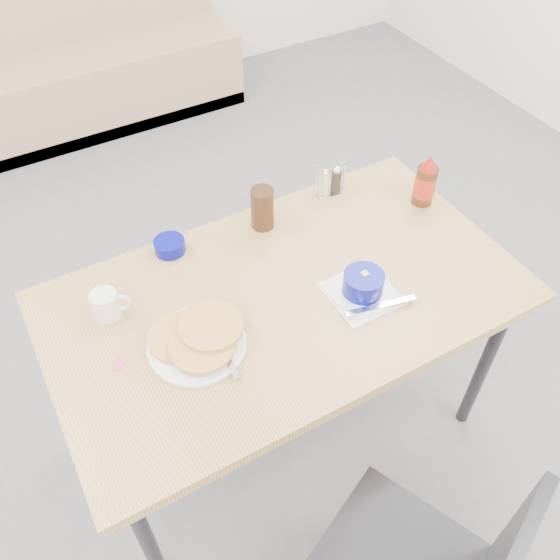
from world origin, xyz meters
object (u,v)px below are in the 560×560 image
condiment_caddy (330,182)px  syrup_bottle (425,183)px  pancake_plate (197,340)px  grits_setting (363,286)px  booth_bench (76,65)px  butter_bowl (169,246)px  coffee_mug (107,304)px  creamer_bowl (170,246)px  amber_tumbler (262,208)px  dining_table (286,307)px

condiment_caddy → syrup_bottle: (0.25, -0.20, 0.04)m
pancake_plate → grits_setting: (0.50, -0.07, 0.02)m
booth_bench → butter_bowl: 2.25m
coffee_mug → creamer_bowl: bearing=32.2°
amber_tumbler → coffee_mug: bearing=-167.7°
pancake_plate → butter_bowl: 0.39m
butter_bowl → condiment_caddy: (0.60, 0.00, 0.02)m
condiment_caddy → syrup_bottle: bearing=-32.6°
amber_tumbler → condiment_caddy: 0.29m
dining_table → pancake_plate: (-0.30, -0.04, 0.08)m
butter_bowl → booth_bench: bearing=84.0°
booth_bench → condiment_caddy: (0.37, -2.19, 0.45)m
coffee_mug → dining_table: bearing=-20.6°
dining_table → grits_setting: grits_setting is taller
pancake_plate → syrup_bottle: syrup_bottle is taller
booth_bench → grits_setting: 2.69m
dining_table → condiment_caddy: condiment_caddy is taller
grits_setting → butter_bowl: bearing=133.2°
grits_setting → booth_bench: bearing=94.2°
creamer_bowl → amber_tumbler: 0.32m
grits_setting → butter_bowl: (-0.43, 0.45, -0.01)m
coffee_mug → pancake_plate: bearing=-51.7°
dining_table → coffee_mug: size_ratio=12.78×
booth_bench → grits_setting: (0.20, -2.65, 0.45)m
coffee_mug → syrup_bottle: syrup_bottle is taller
syrup_bottle → grits_setting: bearing=-149.3°
pancake_plate → butter_bowl: size_ratio=3.09×
coffee_mug → butter_bowl: coffee_mug is taller
creamer_bowl → butter_bowl: same height
amber_tumbler → grits_setting: bearing=-75.2°
dining_table → condiment_caddy: 0.51m
syrup_bottle → creamer_bowl: bearing=166.7°
grits_setting → syrup_bottle: syrup_bottle is taller
booth_bench → coffee_mug: 2.44m
pancake_plate → syrup_bottle: 0.94m
butter_bowl → grits_setting: bearing=-46.8°
grits_setting → syrup_bottle: (0.42, 0.25, 0.05)m
grits_setting → creamer_bowl: grits_setting is taller
coffee_mug → creamer_bowl: coffee_mug is taller
amber_tumbler → condiment_caddy: amber_tumbler is taller
dining_table → butter_bowl: bearing=124.0°
amber_tumbler → syrup_bottle: size_ratio=0.76×
butter_bowl → syrup_bottle: bearing=-13.3°
butter_bowl → amber_tumbler: amber_tumbler is taller
booth_bench → grits_setting: bearing=-85.8°
booth_bench → condiment_caddy: size_ratio=15.63×
pancake_plate → syrup_bottle: size_ratio=1.56×
pancake_plate → amber_tumbler: (0.39, 0.35, 0.05)m
booth_bench → dining_table: 2.56m
butter_bowl → creamer_bowl: bearing=-0.0°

